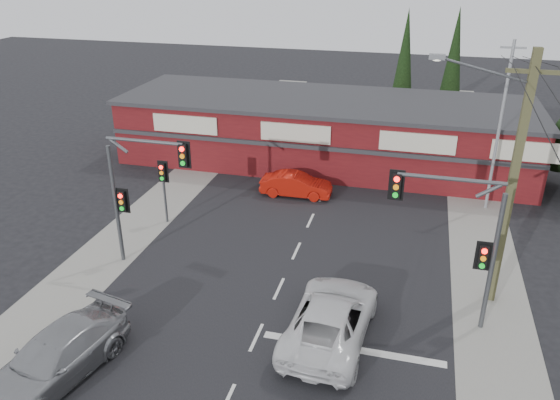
% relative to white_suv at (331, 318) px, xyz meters
% --- Properties ---
extents(ground, '(120.00, 120.00, 0.00)m').
position_rel_white_suv_xyz_m(ground, '(-2.60, 1.00, -0.82)').
color(ground, black).
rests_on(ground, ground).
extents(road_strip, '(14.00, 70.00, 0.01)m').
position_rel_white_suv_xyz_m(road_strip, '(-2.60, 6.00, -0.82)').
color(road_strip, black).
rests_on(road_strip, ground).
extents(verge_left, '(3.00, 70.00, 0.02)m').
position_rel_white_suv_xyz_m(verge_left, '(-11.10, 6.00, -0.81)').
color(verge_left, gray).
rests_on(verge_left, ground).
extents(verge_right, '(3.00, 70.00, 0.02)m').
position_rel_white_suv_xyz_m(verge_right, '(5.90, 6.00, -0.81)').
color(verge_right, gray).
rests_on(verge_right, ground).
extents(stop_line, '(6.50, 0.35, 0.01)m').
position_rel_white_suv_xyz_m(stop_line, '(0.90, -0.50, -0.81)').
color(stop_line, silver).
rests_on(stop_line, ground).
extents(white_suv, '(3.11, 6.08, 1.64)m').
position_rel_white_suv_xyz_m(white_suv, '(0.00, 0.00, 0.00)').
color(white_suv, silver).
rests_on(white_suv, ground).
extents(silver_suv, '(3.40, 5.87, 1.60)m').
position_rel_white_suv_xyz_m(silver_suv, '(-8.39, -4.30, -0.02)').
color(silver_suv, '#939597').
rests_on(silver_suv, ground).
extents(red_sedan, '(4.09, 1.52, 1.34)m').
position_rel_white_suv_xyz_m(red_sedan, '(-4.07, 11.97, -0.15)').
color(red_sedan, '#B4160B').
rests_on(red_sedan, ground).
extents(lane_dashes, '(0.12, 30.86, 0.01)m').
position_rel_white_suv_xyz_m(lane_dashes, '(-2.60, -2.37, -0.81)').
color(lane_dashes, silver).
rests_on(lane_dashes, ground).
extents(shop_building, '(27.30, 8.40, 4.22)m').
position_rel_white_suv_xyz_m(shop_building, '(-3.60, 17.98, 1.31)').
color(shop_building, '#511013').
rests_on(shop_building, ground).
extents(conifer_near, '(1.80, 1.80, 9.25)m').
position_rel_white_suv_xyz_m(conifer_near, '(0.90, 25.00, 4.66)').
color(conifer_near, '#2D2116').
rests_on(conifer_near, ground).
extents(conifer_far, '(1.80, 1.80, 9.25)m').
position_rel_white_suv_xyz_m(conifer_far, '(4.40, 27.00, 4.66)').
color(conifer_far, '#2D2116').
rests_on(conifer_far, ground).
extents(traffic_mast_left, '(3.77, 0.27, 5.97)m').
position_rel_white_suv_xyz_m(traffic_mast_left, '(-9.03, 3.00, 3.11)').
color(traffic_mast_left, '#47494C').
rests_on(traffic_mast_left, ground).
extents(traffic_mast_right, '(3.96, 0.27, 5.97)m').
position_rel_white_suv_xyz_m(traffic_mast_right, '(4.26, 2.00, 3.12)').
color(traffic_mast_right, '#47494C').
rests_on(traffic_mast_right, ground).
extents(pedestal_signal, '(0.55, 0.27, 3.38)m').
position_rel_white_suv_xyz_m(pedestal_signal, '(-9.80, 7.00, 1.58)').
color(pedestal_signal, '#47494C').
rests_on(pedestal_signal, ground).
extents(utility_pole, '(4.38, 0.59, 10.00)m').
position_rel_white_suv_xyz_m(utility_pole, '(5.76, 3.99, 4.57)').
color(utility_pole, brown).
rests_on(utility_pole, ground).
extents(steel_pole, '(1.20, 0.16, 9.00)m').
position_rel_white_suv_xyz_m(steel_pole, '(6.40, 13.00, 3.88)').
color(steel_pole, gray).
rests_on(steel_pole, ground).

